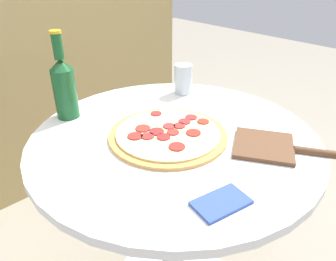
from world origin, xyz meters
name	(u,v)px	position (x,y,z in m)	size (l,w,h in m)	color
table	(174,184)	(0.00, 0.00, 0.51)	(0.83, 0.83, 0.69)	white
fence_panel	(23,11)	(0.00, 0.94, 0.93)	(1.79, 0.04, 1.85)	tan
pizza	(168,134)	(-0.02, 0.01, 0.70)	(0.34, 0.34, 0.02)	#C68E47
beer_bottle	(64,86)	(-0.16, 0.32, 0.80)	(0.07, 0.07, 0.27)	#144C23
pizza_paddle	(274,147)	(0.14, -0.24, 0.70)	(0.23, 0.30, 0.02)	brown
drinking_glass	(183,79)	(0.25, 0.20, 0.75)	(0.06, 0.06, 0.11)	#ADBCC6
napkin	(221,203)	(-0.13, -0.27, 0.70)	(0.13, 0.10, 0.01)	#334C99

